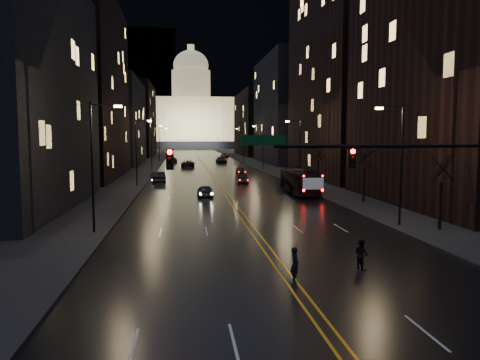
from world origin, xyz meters
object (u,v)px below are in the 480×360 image
object	(u,v)px
traffic_signal	(397,168)
pedestrian_a	(295,265)
bus	(299,181)
oncoming_car_a	(205,191)
receding_car_a	(242,179)
oncoming_car_b	(158,178)
pedestrian_b	(361,255)

from	to	relation	value
traffic_signal	pedestrian_a	world-z (taller)	traffic_signal
bus	oncoming_car_a	world-z (taller)	bus
receding_car_a	pedestrian_a	bearing A→B (deg)	-92.82
oncoming_car_b	pedestrian_a	distance (m)	47.33
oncoming_car_a	traffic_signal	bearing A→B (deg)	107.40
oncoming_car_a	oncoming_car_b	size ratio (longest dim) A/B	0.81
receding_car_a	pedestrian_b	size ratio (longest dim) A/B	2.73
bus	oncoming_car_a	xyz separation A→B (m)	(-11.04, -2.33, -0.74)
receding_car_a	oncoming_car_a	bearing A→B (deg)	-111.01
bus	receding_car_a	distance (m)	13.08
oncoming_car_b	pedestrian_a	world-z (taller)	oncoming_car_b
traffic_signal	pedestrian_b	xyz separation A→B (m)	(-1.93, -0.40, -4.33)
traffic_signal	oncoming_car_b	world-z (taller)	traffic_signal
oncoming_car_a	receding_car_a	distance (m)	15.44
traffic_signal	bus	xyz separation A→B (m)	(2.59, 30.47, -3.64)
oncoming_car_a	pedestrian_a	distance (m)	30.26
bus	oncoming_car_a	bearing A→B (deg)	-167.27
pedestrian_b	oncoming_car_a	bearing A→B (deg)	-5.59
oncoming_car_a	receding_car_a	xyz separation A→B (m)	(5.83, 14.29, -0.03)
bus	oncoming_car_a	size ratio (longest dim) A/B	2.48
bus	oncoming_car_a	distance (m)	11.31
bus	oncoming_car_b	xyz separation A→B (m)	(-17.00, 14.07, -0.61)
traffic_signal	receding_car_a	size ratio (longest dim) A/B	4.09
oncoming_car_b	receding_car_a	distance (m)	11.98
bus	receding_car_a	size ratio (longest dim) A/B	2.49
oncoming_car_b	receding_car_a	world-z (taller)	oncoming_car_b
bus	receding_car_a	world-z (taller)	bus
pedestrian_a	pedestrian_b	distance (m)	4.13
bus	receding_car_a	xyz separation A→B (m)	(-5.21, 11.97, -0.77)
oncoming_car_b	receding_car_a	xyz separation A→B (m)	(11.79, -2.10, -0.16)
oncoming_car_a	pedestrian_a	xyz separation A→B (m)	(2.72, -30.14, 0.09)
oncoming_car_a	pedestrian_b	world-z (taller)	pedestrian_b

